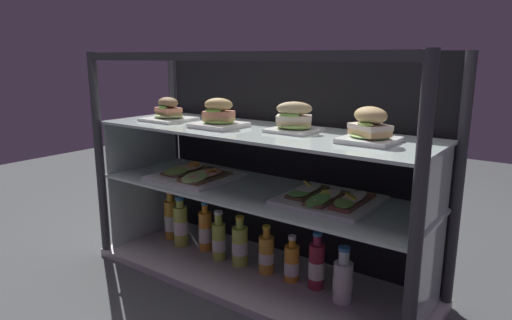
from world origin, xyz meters
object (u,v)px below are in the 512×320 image
(plated_roll_sandwich_left_of_center, at_px, (219,117))
(juice_bottle_front_right_end, at_px, (317,266))
(open_sandwich_tray_mid_right, at_px, (195,174))
(juice_bottle_front_second, at_px, (171,219))
(juice_bottle_tucked_behind, at_px, (181,225))
(plated_roll_sandwich_mid_right, at_px, (370,128))
(juice_bottle_front_fourth, at_px, (240,245))
(juice_bottle_front_left_end, at_px, (206,231))
(juice_bottle_back_right, at_px, (266,254))
(juice_bottle_back_center, at_px, (343,279))
(plated_roll_sandwich_near_left_corner, at_px, (294,120))
(open_sandwich_tray_near_left_corner, at_px, (328,198))
(plated_roll_sandwich_near_right_corner, at_px, (168,112))
(juice_bottle_front_middle, at_px, (219,240))
(juice_bottle_near_post, at_px, (292,263))

(plated_roll_sandwich_left_of_center, distance_m, juice_bottle_front_right_end, 0.70)
(open_sandwich_tray_mid_right, bearing_deg, plated_roll_sandwich_left_of_center, -8.66)
(juice_bottle_front_second, relative_size, juice_bottle_tucked_behind, 1.05)
(plated_roll_sandwich_mid_right, relative_size, juice_bottle_front_fourth, 0.79)
(juice_bottle_front_fourth, bearing_deg, plated_roll_sandwich_left_of_center, -138.95)
(plated_roll_sandwich_left_of_center, xyz_separation_m, juice_bottle_front_left_end, (-0.17, 0.08, -0.55))
(juice_bottle_front_left_end, xyz_separation_m, juice_bottle_front_right_end, (0.59, -0.01, 0.00))
(plated_roll_sandwich_mid_right, xyz_separation_m, juice_bottle_back_right, (-0.43, 0.02, -0.57))
(juice_bottle_back_center, bearing_deg, juice_bottle_tucked_behind, 179.61)
(plated_roll_sandwich_near_left_corner, xyz_separation_m, juice_bottle_tucked_behind, (-0.60, -0.03, -0.55))
(juice_bottle_front_fourth, xyz_separation_m, juice_bottle_back_center, (0.49, -0.01, -0.00))
(juice_bottle_front_fourth, xyz_separation_m, juice_bottle_front_right_end, (0.36, 0.02, 0.00))
(open_sandwich_tray_mid_right, distance_m, open_sandwich_tray_near_left_corner, 0.64)
(juice_bottle_back_right, bearing_deg, plated_roll_sandwich_left_of_center, -161.75)
(juice_bottle_front_right_end, bearing_deg, plated_roll_sandwich_near_right_corner, -175.62)
(juice_bottle_front_left_end, xyz_separation_m, juice_bottle_back_center, (0.72, -0.04, -0.01))
(plated_roll_sandwich_mid_right, distance_m, juice_bottle_back_center, 0.57)
(open_sandwich_tray_near_left_corner, bearing_deg, juice_bottle_front_second, 178.70)
(juice_bottle_front_second, xyz_separation_m, juice_bottle_back_right, (0.59, -0.02, -0.02))
(plated_roll_sandwich_mid_right, relative_size, juice_bottle_front_second, 0.70)
(juice_bottle_front_middle, bearing_deg, juice_bottle_back_right, 4.09)
(open_sandwich_tray_near_left_corner, distance_m, juice_bottle_near_post, 0.34)
(plated_roll_sandwich_near_right_corner, bearing_deg, juice_bottle_front_middle, 6.48)
(open_sandwich_tray_mid_right, bearing_deg, juice_bottle_front_right_end, 4.58)
(juice_bottle_front_middle, height_order, juice_bottle_back_right, juice_bottle_front_middle)
(plated_roll_sandwich_mid_right, distance_m, juice_bottle_front_fourth, 0.79)
(plated_roll_sandwich_left_of_center, distance_m, juice_bottle_front_fourth, 0.56)
(juice_bottle_tucked_behind, relative_size, juice_bottle_front_right_end, 1.05)
(juice_bottle_front_right_end, bearing_deg, juice_bottle_back_center, -12.32)
(juice_bottle_front_second, distance_m, juice_bottle_back_right, 0.59)
(juice_bottle_back_center, bearing_deg, juice_bottle_front_fourth, 179.08)
(plated_roll_sandwich_near_right_corner, xyz_separation_m, plated_roll_sandwich_near_left_corner, (0.61, 0.07, 0.01))
(juice_bottle_front_second, relative_size, juice_bottle_front_fourth, 1.13)
(plated_roll_sandwich_left_of_center, distance_m, plated_roll_sandwich_near_left_corner, 0.31)
(juice_bottle_front_right_end, bearing_deg, juice_bottle_back_right, -177.71)
(plated_roll_sandwich_near_left_corner, bearing_deg, plated_roll_sandwich_mid_right, -7.35)
(plated_roll_sandwich_mid_right, bearing_deg, plated_roll_sandwich_near_right_corner, -178.36)
(plated_roll_sandwich_left_of_center, bearing_deg, juice_bottle_front_right_end, 9.76)
(open_sandwich_tray_near_left_corner, relative_size, juice_bottle_back_center, 1.59)
(juice_bottle_front_left_end, bearing_deg, plated_roll_sandwich_left_of_center, -26.58)
(plated_roll_sandwich_near_left_corner, distance_m, juice_bottle_back_center, 0.62)
(plated_roll_sandwich_near_left_corner, relative_size, juice_bottle_front_left_end, 0.75)
(juice_bottle_front_left_end, height_order, juice_bottle_front_fourth, juice_bottle_front_left_end)
(plated_roll_sandwich_left_of_center, relative_size, juice_bottle_front_right_end, 0.81)
(juice_bottle_front_left_end, xyz_separation_m, juice_bottle_front_middle, (0.12, -0.04, -0.00))
(open_sandwich_tray_mid_right, bearing_deg, juice_bottle_back_right, 6.04)
(open_sandwich_tray_near_left_corner, relative_size, juice_bottle_front_second, 1.36)
(plated_roll_sandwich_mid_right, xyz_separation_m, juice_bottle_front_second, (-1.02, 0.04, -0.55))
(juice_bottle_tucked_behind, bearing_deg, plated_roll_sandwich_near_left_corner, 3.19)
(juice_bottle_front_fourth, bearing_deg, plated_roll_sandwich_near_left_corner, 7.41)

